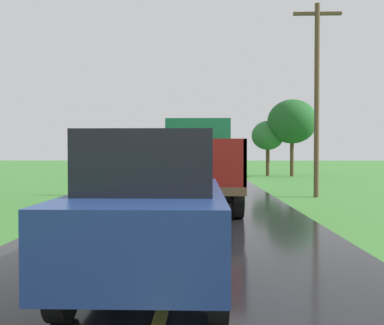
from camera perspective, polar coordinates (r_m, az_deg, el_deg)
The scene contains 6 objects.
banana_truck_near at distance 13.01m, azimuth 0.97°, elevation 0.09°, with size 2.38×5.82×2.80m.
banana_truck_far at distance 23.58m, azimuth 0.51°, elevation 0.61°, with size 2.38×5.81×2.80m.
utility_pole_roadside at distance 17.28m, azimuth 16.88°, elevation 9.09°, with size 1.89×0.20×7.67m.
roadside_tree_near_left at distance 32.74m, azimuth 10.44°, elevation 3.66°, with size 2.51×2.51×4.28m.
roadside_tree_mid_right at distance 32.32m, azimuth 13.68°, elevation 5.51°, with size 3.71×3.71×5.84m.
following_car at distance 5.32m, azimuth -5.30°, elevation -6.03°, with size 1.74×4.10×1.92m.
Camera 1 is at (0.43, -0.31, 1.75)m, focal length 38.55 mm.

